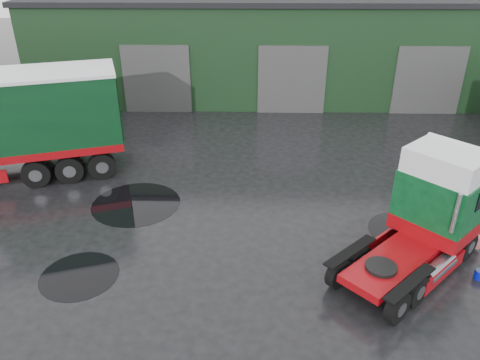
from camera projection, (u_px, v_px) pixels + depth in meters
name	position (u px, v px, depth m)	size (l,w,h in m)	color
ground	(262.00, 247.00, 16.17)	(100.00, 100.00, 0.00)	black
warehouse	(286.00, 40.00, 32.38)	(32.40, 12.40, 6.30)	black
hero_tractor	(413.00, 221.00, 14.15)	(2.61, 6.15, 3.82)	#0A421E
wash_bucket	(480.00, 274.00, 14.65)	(0.32, 0.32, 0.30)	#0810AD
tree_back_b	(370.00, 10.00, 40.81)	(4.40, 4.40, 7.50)	black
puddle_0	(80.00, 276.00, 14.83)	(2.49, 2.49, 0.01)	black
puddle_1	(404.00, 230.00, 17.11)	(2.55, 2.55, 0.01)	black
puddle_2	(136.00, 204.00, 18.80)	(3.54, 3.54, 0.01)	black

